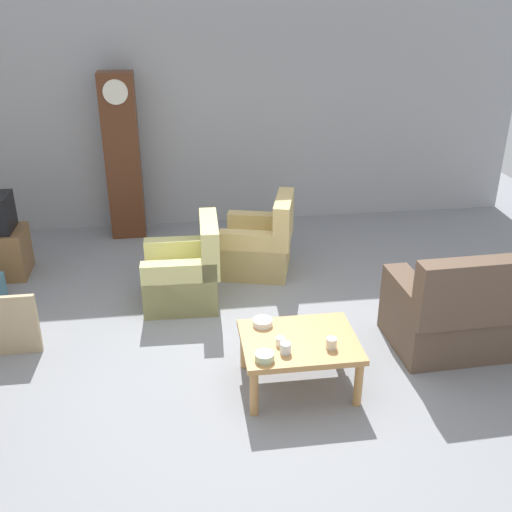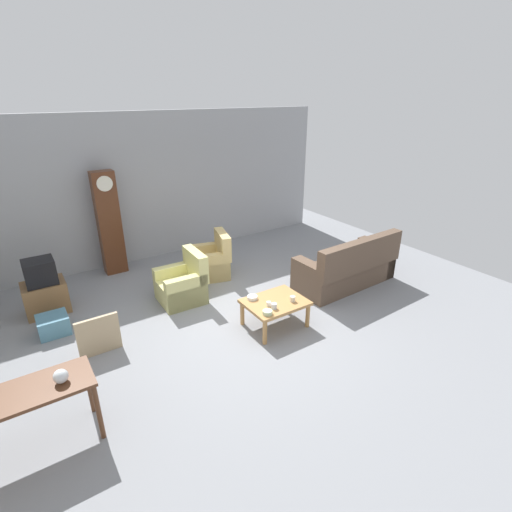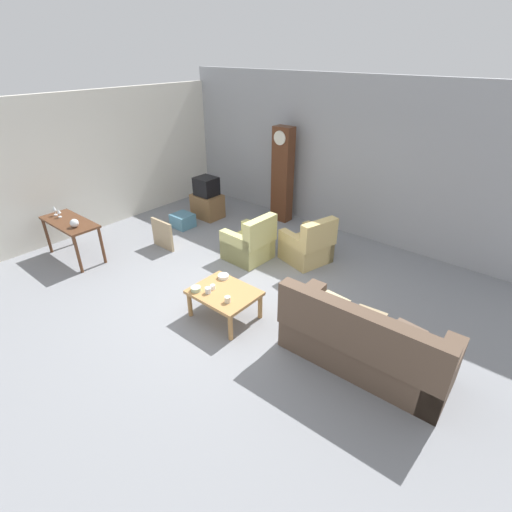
{
  "view_description": "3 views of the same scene",
  "coord_description": "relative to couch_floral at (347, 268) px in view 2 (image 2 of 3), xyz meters",
  "views": [
    {
      "loc": [
        -0.6,
        -4.49,
        3.16
      ],
      "look_at": [
        0.11,
        0.63,
        0.76
      ],
      "focal_mm": 41.97,
      "sensor_mm": 36.0,
      "label": 1
    },
    {
      "loc": [
        -2.92,
        -4.73,
        3.56
      ],
      "look_at": [
        0.52,
        0.44,
        0.9
      ],
      "focal_mm": 27.09,
      "sensor_mm": 36.0,
      "label": 2
    },
    {
      "loc": [
        3.7,
        -3.67,
        3.63
      ],
      "look_at": [
        0.27,
        0.41,
        0.69
      ],
      "focal_mm": 26.73,
      "sensor_mm": 36.0,
      "label": 3
    }
  ],
  "objects": [
    {
      "name": "cup_white_porcelain",
      "position": [
        -2.22,
        -0.45,
        0.14
      ],
      "size": [
        0.07,
        0.07,
        0.07
      ],
      "primitive_type": "cylinder",
      "color": "white",
      "rests_on": "coffee_table_wood"
    },
    {
      "name": "tv_stand_cabinet",
      "position": [
        -5.09,
        2.15,
        -0.08
      ],
      "size": [
        0.68,
        0.52,
        0.56
      ],
      "primitive_type": "cube",
      "color": "brown",
      "rests_on": "ground_plane"
    },
    {
      "name": "tv_crt",
      "position": [
        -5.09,
        2.15,
        0.41
      ],
      "size": [
        0.48,
        0.44,
        0.42
      ],
      "primitive_type": "cube",
      "color": "black",
      "rests_on": "tv_stand_cabinet"
    },
    {
      "name": "coffee_table_wood",
      "position": [
        -2.05,
        -0.39,
        0.04
      ],
      "size": [
        0.96,
        0.76,
        0.46
      ],
      "color": "#B27F47",
      "rests_on": "ground_plane"
    },
    {
      "name": "glass_dome_cloche",
      "position": [
        -5.22,
        -0.96,
        0.49
      ],
      "size": [
        0.15,
        0.15,
        0.15
      ],
      "primitive_type": "sphere",
      "color": "silver",
      "rests_on": "console_table_dark"
    },
    {
      "name": "ground_plane",
      "position": [
        -2.38,
        0.0,
        -0.36
      ],
      "size": [
        10.4,
        10.4,
        0.0
      ],
      "primitive_type": "plane",
      "color": "gray"
    },
    {
      "name": "bowl_shallow_green",
      "position": [
        -2.38,
        -0.65,
        0.13
      ],
      "size": [
        0.15,
        0.15,
        0.06
      ],
      "primitive_type": "cylinder",
      "color": "#B2C69E",
      "rests_on": "coffee_table_wood"
    },
    {
      "name": "cup_cream_tall",
      "position": [
        -1.82,
        -0.55,
        0.15
      ],
      "size": [
        0.09,
        0.09,
        0.09
      ],
      "primitive_type": "cylinder",
      "color": "beige",
      "rests_on": "coffee_table_wood"
    },
    {
      "name": "armchair_olive_far",
      "position": [
        -2.05,
        1.87,
        -0.05
      ],
      "size": [
        0.96,
        0.94,
        0.92
      ],
      "color": "#D5B872",
      "rests_on": "ground_plane"
    },
    {
      "name": "armchair_olive_near",
      "position": [
        -2.95,
        1.22,
        -0.05
      ],
      "size": [
        0.81,
        0.78,
        0.92
      ],
      "color": "#CCC67A",
      "rests_on": "ground_plane"
    },
    {
      "name": "framed_picture_leaning",
      "position": [
        -4.61,
        0.44,
        -0.06
      ],
      "size": [
        0.6,
        0.05,
        0.6
      ],
      "primitive_type": "cube",
      "color": "tan",
      "rests_on": "ground_plane"
    },
    {
      "name": "bowl_white_stacked",
      "position": [
        -2.32,
        -0.13,
        0.13
      ],
      "size": [
        0.17,
        0.17,
        0.05
      ],
      "primitive_type": "cylinder",
      "color": "white",
      "rests_on": "coffee_table_wood"
    },
    {
      "name": "couch_floral",
      "position": [
        0.0,
        0.0,
        0.0
      ],
      "size": [
        2.13,
        0.95,
        1.04
      ],
      "color": "brown",
      "rests_on": "ground_plane"
    },
    {
      "name": "grandfather_clock",
      "position": [
        -3.65,
        3.18,
        0.72
      ],
      "size": [
        0.44,
        0.3,
        2.14
      ],
      "color": "#562D19",
      "rests_on": "ground_plane"
    },
    {
      "name": "cup_blue_rimmed",
      "position": [
        -2.2,
        -0.57,
        0.15
      ],
      "size": [
        0.09,
        0.09,
        0.09
      ],
      "primitive_type": "cylinder",
      "color": "silver",
      "rests_on": "coffee_table_wood"
    },
    {
      "name": "storage_box_blue",
      "position": [
        -5.1,
        1.38,
        -0.2
      ],
      "size": [
        0.45,
        0.42,
        0.3
      ],
      "primitive_type": "cube",
      "color": "teal",
      "rests_on": "ground_plane"
    },
    {
      "name": "console_table_dark",
      "position": [
        -5.57,
        -0.91,
        0.3
      ],
      "size": [
        1.3,
        0.56,
        0.77
      ],
      "color": "#56331E",
      "rests_on": "ground_plane"
    },
    {
      "name": "garage_door_wall",
      "position": [
        -2.38,
        3.6,
        1.24
      ],
      "size": [
        8.4,
        0.16,
        3.2
      ],
      "primitive_type": "cube",
      "color": "#9EA0A5",
      "rests_on": "ground_plane"
    }
  ]
}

